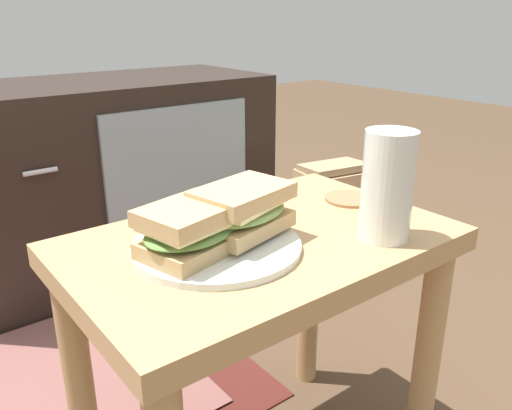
# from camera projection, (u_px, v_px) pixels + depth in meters

# --- Properties ---
(side_table) EXTENTS (0.56, 0.36, 0.46)m
(side_table) POSITION_uv_depth(u_px,v_px,m) (260.00, 290.00, 0.80)
(side_table) COLOR tan
(side_table) RESTS_ON ground
(tv_cabinet) EXTENTS (0.96, 0.46, 0.58)m
(tv_cabinet) POSITION_uv_depth(u_px,v_px,m) (111.00, 176.00, 1.62)
(tv_cabinet) COLOR black
(tv_cabinet) RESTS_ON ground
(plate) EXTENTS (0.23, 0.23, 0.01)m
(plate) POSITION_uv_depth(u_px,v_px,m) (218.00, 247.00, 0.72)
(plate) COLOR silver
(plate) RESTS_ON side_table
(sandwich_front) EXTENTS (0.15, 0.13, 0.07)m
(sandwich_front) POSITION_uv_depth(u_px,v_px,m) (190.00, 230.00, 0.68)
(sandwich_front) COLOR tan
(sandwich_front) RESTS_ON plate
(sandwich_back) EXTENTS (0.16, 0.13, 0.07)m
(sandwich_back) POSITION_uv_depth(u_px,v_px,m) (242.00, 209.00, 0.73)
(sandwich_back) COLOR tan
(sandwich_back) RESTS_ON plate
(beer_glass) EXTENTS (0.07, 0.07, 0.16)m
(beer_glass) POSITION_uv_depth(u_px,v_px,m) (387.00, 188.00, 0.73)
(beer_glass) COLOR silver
(beer_glass) RESTS_ON side_table
(coaster) EXTENTS (0.09, 0.09, 0.01)m
(coaster) POSITION_uv_depth(u_px,v_px,m) (349.00, 199.00, 0.91)
(coaster) COLOR #996B47
(coaster) RESTS_ON side_table
(paper_bag) EXTENTS (0.22, 0.17, 0.34)m
(paper_bag) POSITION_uv_depth(u_px,v_px,m) (331.00, 218.00, 1.62)
(paper_bag) COLOR tan
(paper_bag) RESTS_ON ground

